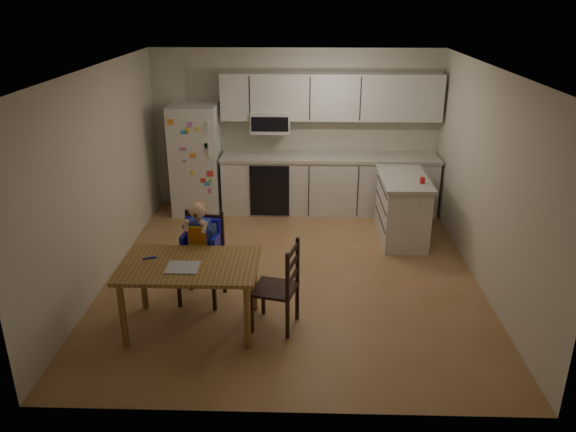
{
  "coord_description": "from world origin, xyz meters",
  "views": [
    {
      "loc": [
        0.14,
        -6.24,
        3.25
      ],
      "look_at": [
        -0.03,
        -0.63,
        1.02
      ],
      "focal_mm": 35.0,
      "sensor_mm": 36.0,
      "label": 1
    }
  ],
  "objects_px": {
    "chair_booster": "(201,240)",
    "chair_side": "(284,281)",
    "dining_table": "(190,272)",
    "kitchen_island": "(402,208)",
    "red_cup": "(422,180)",
    "refrigerator": "(196,159)"
  },
  "relations": [
    {
      "from": "dining_table",
      "to": "refrigerator",
      "type": "bearing_deg",
      "value": 99.22
    },
    {
      "from": "dining_table",
      "to": "chair_booster",
      "type": "distance_m",
      "value": 0.62
    },
    {
      "from": "dining_table",
      "to": "chair_booster",
      "type": "bearing_deg",
      "value": 89.35
    },
    {
      "from": "red_cup",
      "to": "kitchen_island",
      "type": "bearing_deg",
      "value": 124.79
    },
    {
      "from": "kitchen_island",
      "to": "red_cup",
      "type": "distance_m",
      "value": 0.59
    },
    {
      "from": "dining_table",
      "to": "kitchen_island",
      "type": "bearing_deg",
      "value": 43.4
    },
    {
      "from": "chair_booster",
      "to": "red_cup",
      "type": "bearing_deg",
      "value": 37.15
    },
    {
      "from": "kitchen_island",
      "to": "refrigerator",
      "type": "bearing_deg",
      "value": 161.99
    },
    {
      "from": "chair_booster",
      "to": "kitchen_island",
      "type": "bearing_deg",
      "value": 43.27
    },
    {
      "from": "chair_booster",
      "to": "chair_side",
      "type": "xyz_separation_m",
      "value": [
        0.94,
        -0.59,
        -0.18
      ]
    },
    {
      "from": "kitchen_island",
      "to": "dining_table",
      "type": "relative_size",
      "value": 0.9
    },
    {
      "from": "red_cup",
      "to": "chair_booster",
      "type": "distance_m",
      "value": 3.09
    },
    {
      "from": "refrigerator",
      "to": "chair_side",
      "type": "bearing_deg",
      "value": -66.03
    },
    {
      "from": "kitchen_island",
      "to": "dining_table",
      "type": "distance_m",
      "value": 3.47
    },
    {
      "from": "kitchen_island",
      "to": "chair_side",
      "type": "distance_m",
      "value": 2.83
    },
    {
      "from": "kitchen_island",
      "to": "red_cup",
      "type": "bearing_deg",
      "value": -55.21
    },
    {
      "from": "red_cup",
      "to": "chair_side",
      "type": "bearing_deg",
      "value": -130.25
    },
    {
      "from": "red_cup",
      "to": "dining_table",
      "type": "distance_m",
      "value": 3.45
    },
    {
      "from": "red_cup",
      "to": "chair_booster",
      "type": "xyz_separation_m",
      "value": [
        -2.7,
        -1.49,
        -0.24
      ]
    },
    {
      "from": "kitchen_island",
      "to": "dining_table",
      "type": "height_order",
      "value": "kitchen_island"
    },
    {
      "from": "refrigerator",
      "to": "kitchen_island",
      "type": "distance_m",
      "value": 3.25
    },
    {
      "from": "chair_booster",
      "to": "chair_side",
      "type": "relative_size",
      "value": 1.24
    }
  ]
}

